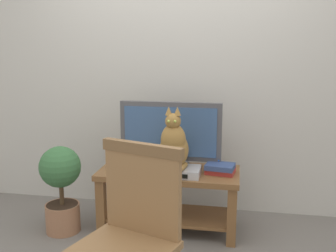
{
  "coord_description": "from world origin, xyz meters",
  "views": [
    {
      "loc": [
        0.54,
        -2.45,
        1.49
      ],
      "look_at": [
        0.0,
        0.48,
        0.88
      ],
      "focal_mm": 41.84,
      "sensor_mm": 36.0,
      "label": 1
    }
  ],
  "objects_px": {
    "tv": "(171,134)",
    "book_stack": "(220,169)",
    "wooden_chair": "(130,228)",
    "media_box": "(174,171)",
    "cat": "(174,145)",
    "potted_plant": "(61,184)",
    "tv_stand": "(169,189)"
  },
  "relations": [
    {
      "from": "media_box",
      "to": "book_stack",
      "type": "bearing_deg",
      "value": 15.39
    },
    {
      "from": "tv",
      "to": "media_box",
      "type": "distance_m",
      "value": 0.32
    },
    {
      "from": "wooden_chair",
      "to": "potted_plant",
      "type": "bearing_deg",
      "value": 130.98
    },
    {
      "from": "tv",
      "to": "book_stack",
      "type": "height_order",
      "value": "tv"
    },
    {
      "from": "potted_plant",
      "to": "tv",
      "type": "bearing_deg",
      "value": 17.83
    },
    {
      "from": "potted_plant",
      "to": "cat",
      "type": "bearing_deg",
      "value": 5.37
    },
    {
      "from": "cat",
      "to": "potted_plant",
      "type": "relative_size",
      "value": 0.68
    },
    {
      "from": "media_box",
      "to": "potted_plant",
      "type": "bearing_deg",
      "value": -173.67
    },
    {
      "from": "media_box",
      "to": "wooden_chair",
      "type": "xyz_separation_m",
      "value": [
        -0.05,
        -1.08,
        0.04
      ]
    },
    {
      "from": "cat",
      "to": "media_box",
      "type": "bearing_deg",
      "value": 93.86
    },
    {
      "from": "tv",
      "to": "wooden_chair",
      "type": "distance_m",
      "value": 1.28
    },
    {
      "from": "tv",
      "to": "book_stack",
      "type": "bearing_deg",
      "value": -10.33
    },
    {
      "from": "tv",
      "to": "book_stack",
      "type": "distance_m",
      "value": 0.49
    },
    {
      "from": "tv",
      "to": "book_stack",
      "type": "relative_size",
      "value": 3.37
    },
    {
      "from": "tv",
      "to": "wooden_chair",
      "type": "xyz_separation_m",
      "value": [
        0.01,
        -1.26,
        -0.22
      ]
    },
    {
      "from": "media_box",
      "to": "wooden_chair",
      "type": "distance_m",
      "value": 1.09
    },
    {
      "from": "tv_stand",
      "to": "cat",
      "type": "height_order",
      "value": "cat"
    },
    {
      "from": "tv",
      "to": "cat",
      "type": "distance_m",
      "value": 0.2
    },
    {
      "from": "potted_plant",
      "to": "media_box",
      "type": "bearing_deg",
      "value": 6.33
    },
    {
      "from": "wooden_chair",
      "to": "potted_plant",
      "type": "distance_m",
      "value": 1.32
    },
    {
      "from": "tv_stand",
      "to": "media_box",
      "type": "xyz_separation_m",
      "value": [
        0.06,
        -0.1,
        0.19
      ]
    },
    {
      "from": "wooden_chair",
      "to": "book_stack",
      "type": "height_order",
      "value": "wooden_chair"
    },
    {
      "from": "tv",
      "to": "potted_plant",
      "type": "bearing_deg",
      "value": -162.17
    },
    {
      "from": "tv_stand",
      "to": "potted_plant",
      "type": "xyz_separation_m",
      "value": [
        -0.85,
        -0.2,
        0.06
      ]
    },
    {
      "from": "cat",
      "to": "book_stack",
      "type": "bearing_deg",
      "value": 17.68
    },
    {
      "from": "media_box",
      "to": "wooden_chair",
      "type": "relative_size",
      "value": 0.41
    },
    {
      "from": "tv_stand",
      "to": "potted_plant",
      "type": "distance_m",
      "value": 0.87
    },
    {
      "from": "book_stack",
      "to": "tv",
      "type": "bearing_deg",
      "value": 169.67
    },
    {
      "from": "tv",
      "to": "cat",
      "type": "xyz_separation_m",
      "value": [
        0.06,
        -0.19,
        -0.04
      ]
    },
    {
      "from": "tv_stand",
      "to": "tv",
      "type": "xyz_separation_m",
      "value": [
        0.0,
        0.07,
        0.45
      ]
    },
    {
      "from": "cat",
      "to": "potted_plant",
      "type": "distance_m",
      "value": 0.97
    },
    {
      "from": "tv_stand",
      "to": "tv",
      "type": "bearing_deg",
      "value": 89.98
    }
  ]
}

